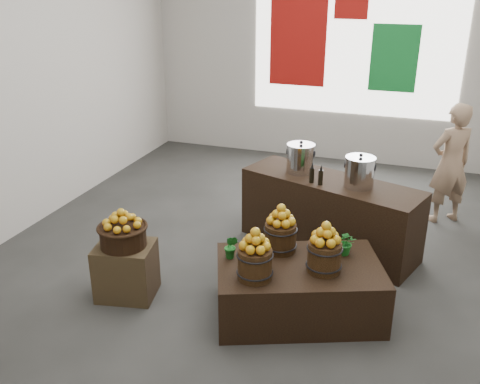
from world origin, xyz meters
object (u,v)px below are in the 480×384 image
(display_table, at_px, (298,289))
(stock_pot_center, at_px, (359,173))
(wicker_basket, at_px, (123,236))
(stock_pot_left, at_px, (300,159))
(shopper, at_px, (451,164))
(counter, at_px, (329,214))
(crate, at_px, (126,270))

(display_table, height_order, stock_pot_center, stock_pot_center)
(wicker_basket, bearing_deg, stock_pot_left, 54.23)
(wicker_basket, distance_m, stock_pot_left, 2.18)
(wicker_basket, bearing_deg, shopper, 44.03)
(display_table, relative_size, shopper, 0.97)
(wicker_basket, relative_size, shopper, 0.28)
(counter, bearing_deg, stock_pot_left, -180.00)
(wicker_basket, bearing_deg, stock_pot_center, 37.91)
(wicker_basket, height_order, shopper, shopper)
(crate, relative_size, shopper, 0.36)
(counter, distance_m, stock_pot_center, 0.64)
(wicker_basket, height_order, display_table, wicker_basket)
(crate, relative_size, stock_pot_center, 1.74)
(crate, distance_m, stock_pot_left, 2.27)
(wicker_basket, xyz_separation_m, shopper, (2.89, 2.79, 0.12))
(wicker_basket, distance_m, counter, 2.32)
(wicker_basket, distance_m, display_table, 1.69)
(wicker_basket, xyz_separation_m, stock_pot_center, (1.95, 1.51, 0.34))
(stock_pot_center, relative_size, shopper, 0.20)
(stock_pot_center, bearing_deg, display_table, -104.15)
(crate, bearing_deg, shopper, 44.03)
(stock_pot_center, bearing_deg, shopper, 53.56)
(stock_pot_center, height_order, shopper, shopper)
(display_table, bearing_deg, wicker_basket, 166.97)
(wicker_basket, bearing_deg, display_table, 8.72)
(stock_pot_center, xyz_separation_m, shopper, (0.94, 1.28, -0.22))
(display_table, relative_size, counter, 0.73)
(counter, height_order, stock_pot_left, stock_pot_left)
(counter, relative_size, shopper, 1.32)
(stock_pot_left, height_order, shopper, shopper)
(shopper, bearing_deg, counter, 9.48)
(wicker_basket, distance_m, shopper, 4.02)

